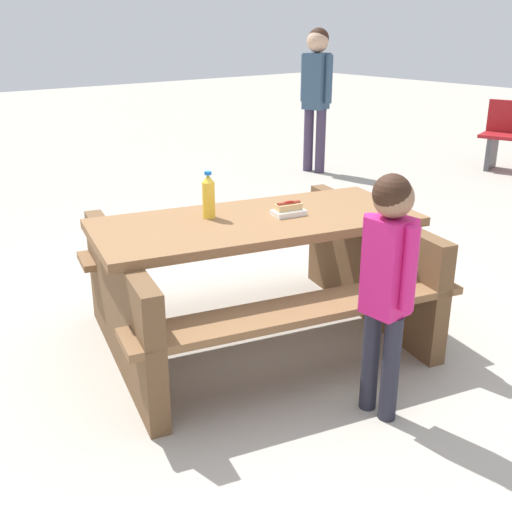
{
  "coord_description": "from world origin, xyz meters",
  "views": [
    {
      "loc": [
        -2.1,
        -2.6,
        1.78
      ],
      "look_at": [
        0.0,
        0.0,
        0.52
      ],
      "focal_mm": 43.99,
      "sensor_mm": 36.0,
      "label": 1
    }
  ],
  "objects_px": {
    "picnic_table": "(256,269)",
    "child_in_coat": "(388,268)",
    "bystander_adult": "(316,82)",
    "soda_bottle": "(209,196)",
    "hotdog_tray": "(289,210)"
  },
  "relations": [
    {
      "from": "bystander_adult",
      "to": "picnic_table",
      "type": "bearing_deg",
      "value": -138.18
    },
    {
      "from": "child_in_coat",
      "to": "bystander_adult",
      "type": "height_order",
      "value": "bystander_adult"
    },
    {
      "from": "bystander_adult",
      "to": "soda_bottle",
      "type": "bearing_deg",
      "value": -141.47
    },
    {
      "from": "soda_bottle",
      "to": "bystander_adult",
      "type": "distance_m",
      "value": 4.55
    },
    {
      "from": "soda_bottle",
      "to": "child_in_coat",
      "type": "height_order",
      "value": "child_in_coat"
    },
    {
      "from": "soda_bottle",
      "to": "picnic_table",
      "type": "bearing_deg",
      "value": -41.27
    },
    {
      "from": "child_in_coat",
      "to": "bystander_adult",
      "type": "xyz_separation_m",
      "value": [
        3.38,
        3.96,
        0.34
      ]
    },
    {
      "from": "picnic_table",
      "to": "soda_bottle",
      "type": "relative_size",
      "value": 8.01
    },
    {
      "from": "soda_bottle",
      "to": "child_in_coat",
      "type": "xyz_separation_m",
      "value": [
        0.18,
        -1.13,
        -0.12
      ]
    },
    {
      "from": "picnic_table",
      "to": "child_in_coat",
      "type": "xyz_separation_m",
      "value": [
        -0.02,
        -0.96,
        0.31
      ]
    },
    {
      "from": "hotdog_tray",
      "to": "child_in_coat",
      "type": "bearing_deg",
      "value": -102.8
    },
    {
      "from": "hotdog_tray",
      "to": "child_in_coat",
      "type": "relative_size",
      "value": 0.17
    },
    {
      "from": "picnic_table",
      "to": "hotdog_tray",
      "type": "height_order",
      "value": "hotdog_tray"
    },
    {
      "from": "child_in_coat",
      "to": "hotdog_tray",
      "type": "bearing_deg",
      "value": 77.2
    },
    {
      "from": "hotdog_tray",
      "to": "bystander_adult",
      "type": "height_order",
      "value": "bystander_adult"
    }
  ]
}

